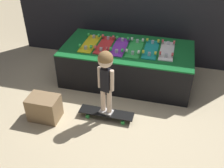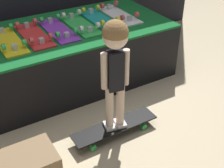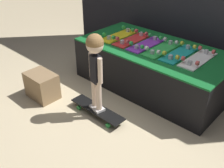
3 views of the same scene
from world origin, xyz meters
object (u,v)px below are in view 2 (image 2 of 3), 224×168
skateboard_teal_on_rack (100,19)px  skateboard_white_on_rack (119,14)px  skateboard_purple_on_rack (58,29)px  skateboard_green_on_rack (80,24)px  child (115,57)px  skateboard_yellow_on_rack (8,41)px  skateboard_red_on_rack (34,35)px  skateboard_on_floor (115,127)px

skateboard_teal_on_rack → skateboard_white_on_rack: 0.24m
skateboard_purple_on_rack → skateboard_teal_on_rack: size_ratio=1.00×
skateboard_green_on_rack → child: size_ratio=0.67×
skateboard_yellow_on_rack → skateboard_green_on_rack: size_ratio=1.00×
skateboard_red_on_rack → skateboard_white_on_rack: (0.96, 0.05, 0.00)m
skateboard_yellow_on_rack → skateboard_on_floor: (0.53, -0.97, -0.53)m
skateboard_red_on_rack → skateboard_teal_on_rack: (0.72, 0.03, 0.00)m
skateboard_teal_on_rack → skateboard_white_on_rack: bearing=4.0°
skateboard_yellow_on_rack → child: (0.53, -0.97, 0.14)m
skateboard_white_on_rack → skateboard_teal_on_rack: bearing=-176.0°
skateboard_yellow_on_rack → skateboard_white_on_rack: (1.20, 0.06, 0.00)m
skateboard_purple_on_rack → skateboard_green_on_rack: same height
skateboard_white_on_rack → skateboard_yellow_on_rack: bearing=-177.3°
skateboard_white_on_rack → child: bearing=-123.3°
skateboard_teal_on_rack → skateboard_on_floor: (-0.43, -1.01, -0.53)m
skateboard_yellow_on_rack → skateboard_on_floor: bearing=-61.5°
skateboard_red_on_rack → skateboard_teal_on_rack: size_ratio=1.00×
skateboard_green_on_rack → skateboard_white_on_rack: 0.48m
skateboard_white_on_rack → child: child is taller
skateboard_purple_on_rack → skateboard_green_on_rack: bearing=1.8°
skateboard_red_on_rack → skateboard_on_floor: size_ratio=0.83×
child → skateboard_purple_on_rack: bearing=103.7°
skateboard_on_floor → skateboard_purple_on_rack: bearing=92.8°
skateboard_yellow_on_rack → child: child is taller
child → skateboard_on_floor: bearing=86.9°
skateboard_on_floor → child: 0.67m
skateboard_yellow_on_rack → skateboard_teal_on_rack: (0.96, 0.04, 0.00)m
skateboard_green_on_rack → skateboard_on_floor: 1.13m
skateboard_red_on_rack → child: bearing=-73.6°
skateboard_yellow_on_rack → skateboard_on_floor: size_ratio=0.83×
skateboard_purple_on_rack → skateboard_on_floor: size_ratio=0.83×
skateboard_green_on_rack → skateboard_white_on_rack: (0.48, 0.04, 0.00)m
skateboard_on_floor → child: bearing=-104.0°
child → skateboard_white_on_rack: bearing=67.7°
skateboard_purple_on_rack → skateboard_red_on_rack: bearing=179.8°
skateboard_green_on_rack → child: bearing=-101.1°
skateboard_teal_on_rack → skateboard_on_floor: 1.22m
skateboard_yellow_on_rack → skateboard_teal_on_rack: bearing=2.3°
skateboard_yellow_on_rack → skateboard_purple_on_rack: size_ratio=1.00×
skateboard_teal_on_rack → child: child is taller
skateboard_red_on_rack → skateboard_white_on_rack: bearing=2.9°
skateboard_white_on_rack → skateboard_on_floor: 1.34m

